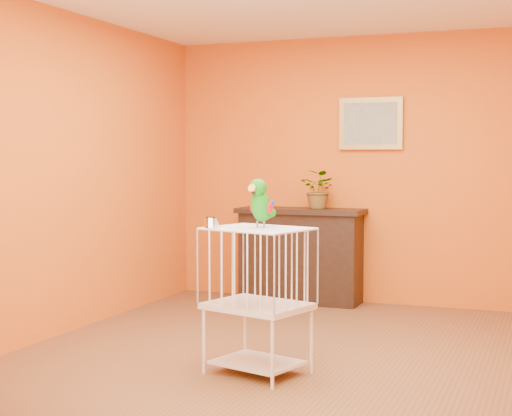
% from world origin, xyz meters
% --- Properties ---
extents(ground, '(4.50, 4.50, 0.00)m').
position_xyz_m(ground, '(0.00, 0.00, 0.00)').
color(ground, brown).
rests_on(ground, ground).
extents(room_shell, '(4.50, 4.50, 4.50)m').
position_xyz_m(room_shell, '(0.00, 0.00, 1.58)').
color(room_shell, '#D25813').
rests_on(room_shell, ground).
extents(console_cabinet, '(1.25, 0.45, 0.92)m').
position_xyz_m(console_cabinet, '(-0.65, 2.03, 0.46)').
color(console_cabinet, black).
rests_on(console_cabinet, ground).
extents(potted_plant, '(0.43, 0.45, 0.29)m').
position_xyz_m(potted_plant, '(-0.46, 2.06, 1.07)').
color(potted_plant, '#26722D').
rests_on(potted_plant, console_cabinet).
extents(framed_picture, '(0.62, 0.04, 0.50)m').
position_xyz_m(framed_picture, '(0.00, 2.22, 1.75)').
color(framed_picture, '#A7843B').
rests_on(framed_picture, room_shell).
extents(birdcage, '(0.73, 0.64, 0.96)m').
position_xyz_m(birdcage, '(-0.11, -0.53, 0.50)').
color(birdcage, white).
rests_on(birdcage, ground).
extents(feed_cup, '(0.09, 0.09, 0.07)m').
position_xyz_m(feed_cup, '(-0.39, -0.64, 1.00)').
color(feed_cup, silver).
rests_on(feed_cup, birdcage).
extents(parrot, '(0.16, 0.29, 0.32)m').
position_xyz_m(parrot, '(-0.11, -0.48, 1.13)').
color(parrot, '#59544C').
rests_on(parrot, birdcage).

